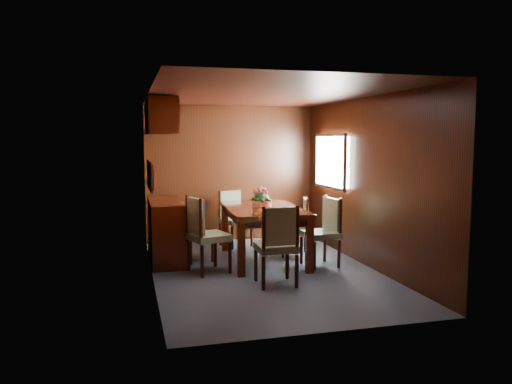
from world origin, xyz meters
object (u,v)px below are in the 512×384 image
object	(u,v)px
sideboard	(166,230)
chair_right_near	(325,228)
flower_centerpiece	(262,197)
chair_head	(278,241)
dining_table	(263,215)
chair_left_near	(203,230)

from	to	relation	value
sideboard	chair_right_near	bearing A→B (deg)	-22.33
chair_right_near	flower_centerpiece	size ratio (longest dim) A/B	3.19
chair_head	flower_centerpiece	xyz separation A→B (m)	(0.17, 1.37, 0.39)
sideboard	dining_table	xyz separation A→B (m)	(1.39, -0.42, 0.24)
chair_head	chair_left_near	bearing A→B (deg)	134.13
sideboard	chair_right_near	xyz separation A→B (m)	(2.18, -0.89, 0.10)
dining_table	chair_left_near	world-z (taller)	chair_left_near
chair_right_near	flower_centerpiece	distance (m)	1.04
chair_left_near	chair_right_near	size ratio (longest dim) A/B	1.06
sideboard	chair_head	world-z (taller)	chair_head
sideboard	chair_head	xyz separation A→B (m)	(1.22, -1.71, 0.11)
flower_centerpiece	sideboard	bearing A→B (deg)	166.61
dining_table	chair_left_near	size ratio (longest dim) A/B	1.69
sideboard	flower_centerpiece	distance (m)	1.52
chair_left_near	dining_table	bearing A→B (deg)	97.67
chair_left_near	chair_right_near	world-z (taller)	chair_left_near
chair_left_near	chair_right_near	distance (m)	1.74
flower_centerpiece	chair_left_near	bearing A→B (deg)	-151.30
sideboard	dining_table	distance (m)	1.48
dining_table	chair_left_near	xyz separation A→B (m)	(-0.96, -0.44, -0.11)
dining_table	chair_head	distance (m)	1.30
sideboard	flower_centerpiece	world-z (taller)	flower_centerpiece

